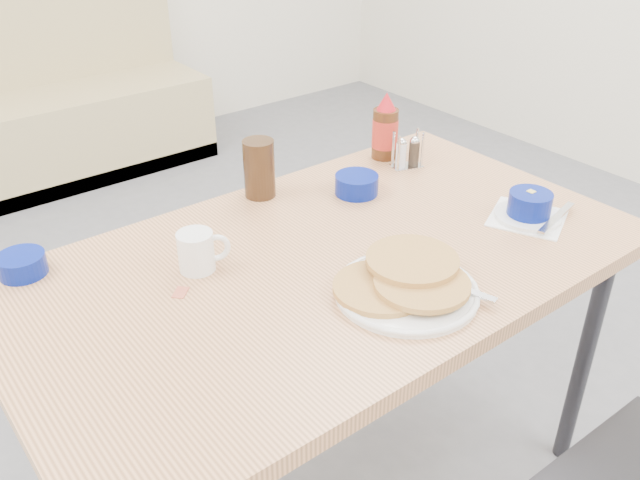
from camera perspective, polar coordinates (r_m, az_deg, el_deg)
booth_bench at (r=3.80m, az=-24.29°, el=9.48°), size 1.90×0.56×1.22m
dining_table at (r=1.52m, az=0.73°, el=-3.32°), size 1.40×0.80×0.76m
pancake_plate at (r=1.37m, az=7.25°, el=-3.67°), size 0.29×0.29×0.05m
coffee_mug at (r=1.44m, az=-10.26°, el=-0.90°), size 0.11×0.08×0.09m
grits_setting at (r=1.69m, az=17.23°, el=2.62°), size 0.24×0.22×0.07m
creamer_bowl at (r=1.55m, az=-23.81°, el=-1.92°), size 0.10×0.10×0.04m
butter_bowl at (r=1.75m, az=3.10°, el=4.69°), size 0.11×0.11×0.05m
amber_tumbler at (r=1.72m, az=-5.14°, el=6.02°), size 0.10×0.10×0.15m
condiment_caddy at (r=1.91m, az=7.38°, el=7.13°), size 0.10×0.07×0.10m
syrup_bottle at (r=1.94m, az=5.51°, el=9.21°), size 0.07×0.07×0.19m
sugar_wrapper at (r=1.40m, az=-11.67°, el=-4.34°), size 0.05×0.05×0.00m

